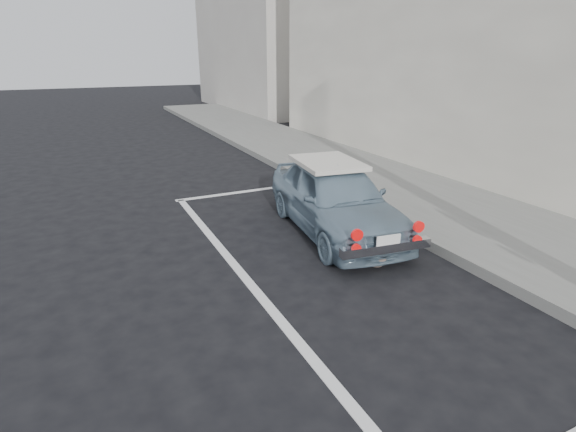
# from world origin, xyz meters

# --- Properties ---
(ground) EXTENTS (80.00, 80.00, 0.00)m
(ground) POSITION_xyz_m (0.00, 0.00, 0.00)
(ground) COLOR black
(ground) RESTS_ON ground
(sidewalk) EXTENTS (2.80, 40.00, 0.15)m
(sidewalk) POSITION_xyz_m (3.20, 2.00, 0.07)
(sidewalk) COLOR slate
(sidewalk) RESTS_ON ground
(building_far) EXTENTS (3.50, 10.00, 8.00)m
(building_far) POSITION_xyz_m (6.35, 20.00, 4.00)
(building_far) COLOR #B4ADA4
(building_far) RESTS_ON ground
(pline_front) EXTENTS (3.00, 0.12, 0.01)m
(pline_front) POSITION_xyz_m (0.50, 6.50, 0.00)
(pline_front) COLOR silver
(pline_front) RESTS_ON ground
(pline_side) EXTENTS (0.12, 7.00, 0.01)m
(pline_side) POSITION_xyz_m (-0.90, 3.00, 0.00)
(pline_side) COLOR silver
(pline_side) RESTS_ON ground
(retro_coupe) EXTENTS (1.72, 3.42, 1.12)m
(retro_coupe) POSITION_xyz_m (0.96, 3.83, 0.56)
(retro_coupe) COLOR #748EA1
(retro_coupe) RESTS_ON ground
(cat) EXTENTS (0.27, 0.53, 0.29)m
(cat) POSITION_xyz_m (0.79, 2.50, 0.13)
(cat) COLOR #685D4F
(cat) RESTS_ON ground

